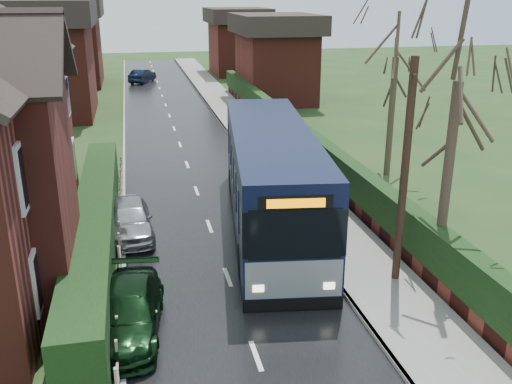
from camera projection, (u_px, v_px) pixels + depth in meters
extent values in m
plane|color=#34461E|center=(240.00, 312.00, 15.25)|extent=(140.00, 140.00, 0.00)
cube|color=black|center=(197.00, 191.00, 24.46)|extent=(6.00, 100.00, 0.02)
cube|color=slate|center=(292.00, 183.00, 25.29)|extent=(2.50, 100.00, 0.14)
cube|color=gray|center=(266.00, 185.00, 25.05)|extent=(0.12, 100.00, 0.14)
cube|color=gray|center=(124.00, 195.00, 23.84)|extent=(0.12, 100.00, 0.10)
cube|color=black|center=(96.00, 226.00, 18.81)|extent=(1.20, 16.00, 1.60)
cube|color=maroon|center=(325.00, 176.00, 25.53)|extent=(0.30, 50.00, 0.60)
cube|color=black|center=(326.00, 157.00, 25.23)|extent=(0.60, 50.00, 1.20)
cube|color=maroon|center=(20.00, 197.00, 14.99)|extent=(2.50, 4.00, 6.00)
cube|color=silver|center=(38.00, 278.00, 13.73)|extent=(0.08, 1.20, 1.60)
cube|color=black|center=(39.00, 278.00, 13.73)|extent=(0.03, 0.95, 1.35)
cube|color=silver|center=(23.00, 175.00, 12.86)|extent=(0.08, 1.20, 1.60)
cube|color=black|center=(25.00, 175.00, 12.86)|extent=(0.03, 0.95, 1.35)
cube|color=silver|center=(56.00, 217.00, 17.41)|extent=(0.08, 1.20, 1.60)
cube|color=black|center=(57.00, 217.00, 17.42)|extent=(0.03, 0.95, 1.35)
cube|color=silver|center=(46.00, 134.00, 16.54)|extent=(0.08, 1.20, 1.60)
cube|color=black|center=(47.00, 134.00, 16.55)|extent=(0.03, 0.95, 1.35)
cube|color=silver|center=(68.00, 178.00, 21.10)|extent=(0.08, 1.20, 1.60)
cube|color=black|center=(69.00, 177.00, 21.10)|extent=(0.03, 0.95, 1.35)
cube|color=silver|center=(60.00, 108.00, 20.23)|extent=(0.08, 1.20, 1.60)
cube|color=black|center=(61.00, 108.00, 20.23)|extent=(0.03, 0.95, 1.35)
cube|color=silver|center=(74.00, 159.00, 23.40)|extent=(0.08, 1.20, 1.60)
cube|color=black|center=(74.00, 159.00, 23.40)|extent=(0.03, 0.95, 1.35)
cube|color=silver|center=(67.00, 96.00, 22.53)|extent=(0.08, 1.20, 1.60)
cube|color=black|center=(68.00, 96.00, 22.54)|extent=(0.03, 0.95, 1.35)
cube|color=black|center=(271.00, 201.00, 20.51)|extent=(4.27, 12.10, 1.23)
cube|color=black|center=(271.00, 167.00, 20.09)|extent=(4.29, 12.10, 1.29)
cube|color=black|center=(271.00, 140.00, 19.76)|extent=(4.27, 12.10, 0.71)
cube|color=black|center=(271.00, 221.00, 20.78)|extent=(4.27, 12.10, 0.38)
cube|color=gray|center=(294.00, 279.00, 15.00)|extent=(2.58, 0.47, 1.08)
cube|color=black|center=(295.00, 234.00, 14.54)|extent=(2.41, 0.41, 1.40)
cube|color=black|center=(296.00, 203.00, 14.26)|extent=(1.88, 0.33, 0.38)
cube|color=#FF8C00|center=(296.00, 203.00, 14.22)|extent=(1.47, 0.24, 0.24)
cube|color=black|center=(293.00, 303.00, 15.24)|extent=(2.63, 0.50, 0.32)
cube|color=#FFF2CC|center=(258.00, 288.00, 14.95)|extent=(0.31, 0.09, 0.19)
cube|color=#FFF2CC|center=(329.00, 286.00, 15.09)|extent=(0.31, 0.09, 0.19)
cylinder|color=black|center=(243.00, 261.00, 17.02)|extent=(0.44, 1.07, 1.03)
cylinder|color=black|center=(324.00, 258.00, 17.20)|extent=(0.44, 1.07, 1.03)
cylinder|color=black|center=(233.00, 181.00, 24.14)|extent=(0.44, 1.07, 1.03)
cylinder|color=black|center=(290.00, 180.00, 24.33)|extent=(0.44, 1.07, 1.03)
imported|color=#ACACB1|center=(130.00, 219.00, 19.83)|extent=(1.68, 3.78, 1.26)
imported|color=black|center=(128.00, 312.00, 14.17)|extent=(2.08, 4.18, 1.17)
imported|color=black|center=(142.00, 76.00, 53.29)|extent=(2.71, 3.98, 1.24)
cylinder|color=slate|center=(295.00, 184.00, 20.94)|extent=(0.08, 0.08, 2.86)
cube|color=silver|center=(295.00, 152.00, 20.54)|extent=(0.07, 0.43, 0.33)
cube|color=silver|center=(295.00, 162.00, 20.67)|extent=(0.06, 0.39, 0.29)
cylinder|color=black|center=(404.00, 176.00, 15.78)|extent=(0.22, 0.22, 6.55)
cube|color=black|center=(414.00, 74.00, 14.84)|extent=(0.36, 0.82, 0.07)
cylinder|color=#3B2C23|center=(446.00, 187.00, 15.95)|extent=(0.28, 0.28, 5.89)
cylinder|color=#3E3024|center=(391.00, 118.00, 25.84)|extent=(0.29, 0.29, 5.40)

